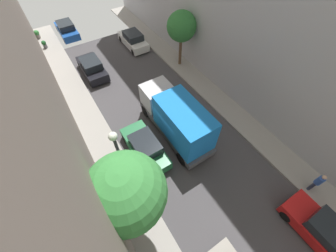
# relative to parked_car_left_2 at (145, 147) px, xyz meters

# --- Properties ---
(ground) EXTENTS (32.00, 32.00, 0.00)m
(ground) POSITION_rel_parked_car_left_2_xyz_m (2.70, 0.18, -0.72)
(ground) COLOR #423F42
(sidewalk_left) EXTENTS (2.00, 44.00, 0.15)m
(sidewalk_left) POSITION_rel_parked_car_left_2_xyz_m (-2.30, 0.18, -0.64)
(sidewalk_left) COLOR gray
(sidewalk_left) RESTS_ON ground
(sidewalk_right) EXTENTS (2.00, 44.00, 0.15)m
(sidewalk_right) POSITION_rel_parked_car_left_2_xyz_m (7.70, 0.18, -0.64)
(sidewalk_right) COLOR gray
(sidewalk_right) RESTS_ON ground
(parked_car_left_2) EXTENTS (1.78, 4.20, 1.57)m
(parked_car_left_2) POSITION_rel_parked_car_left_2_xyz_m (0.00, 0.00, 0.00)
(parked_car_left_2) COLOR #1E6638
(parked_car_left_2) RESTS_ON ground
(parked_car_left_3) EXTENTS (1.78, 4.20, 1.57)m
(parked_car_left_3) POSITION_rel_parked_car_left_2_xyz_m (0.00, 10.35, 0.00)
(parked_car_left_3) COLOR black
(parked_car_left_3) RESTS_ON ground
(parked_car_left_4) EXTENTS (1.78, 4.20, 1.57)m
(parked_car_left_4) POSITION_rel_parked_car_left_2_xyz_m (0.00, 18.67, 0.00)
(parked_car_left_4) COLOR #194799
(parked_car_left_4) RESTS_ON ground
(parked_car_right_1) EXTENTS (1.78, 4.20, 1.57)m
(parked_car_right_1) POSITION_rel_parked_car_left_2_xyz_m (5.40, -9.59, 0.00)
(parked_car_right_1) COLOR red
(parked_car_right_1) RESTS_ON ground
(parked_car_right_2) EXTENTS (1.78, 4.20, 1.57)m
(parked_car_right_2) POSITION_rel_parked_car_left_2_xyz_m (5.40, 12.62, 0.00)
(parked_car_right_2) COLOR white
(parked_car_right_2) RESTS_ON ground
(delivery_truck) EXTENTS (2.26, 6.60, 3.38)m
(delivery_truck) POSITION_rel_parked_car_left_2_xyz_m (2.70, 0.26, 1.07)
(delivery_truck) COLOR #4C4C51
(delivery_truck) RESTS_ON ground
(pedestrian) EXTENTS (0.40, 0.36, 1.72)m
(pedestrian) POSITION_rel_parked_car_left_2_xyz_m (7.30, -7.71, 0.35)
(pedestrian) COLOR #2D334C
(pedestrian) RESTS_ON sidewalk_right
(street_tree_0) EXTENTS (3.24, 3.24, 6.32)m
(street_tree_0) POSITION_rel_parked_car_left_2_xyz_m (-2.50, -3.82, 4.09)
(street_tree_0) COLOR brown
(street_tree_0) RESTS_ON sidewalk_left
(street_tree_1) EXTENTS (2.57, 2.57, 5.02)m
(street_tree_1) POSITION_rel_parked_car_left_2_xyz_m (7.73, 7.13, 3.13)
(street_tree_1) COLOR brown
(street_tree_1) RESTS_ON sidewalk_right
(potted_plant_1) EXTENTS (0.54, 0.54, 0.86)m
(potted_plant_1) POSITION_rel_parked_car_left_2_xyz_m (-3.08, 19.75, -0.10)
(potted_plant_1) COLOR #B2A899
(potted_plant_1) RESTS_ON sidewalk_left
(potted_plant_2) EXTENTS (0.45, 0.45, 0.79)m
(potted_plant_2) POSITION_rel_parked_car_left_2_xyz_m (-2.87, 17.23, -0.15)
(potted_plant_2) COLOR slate
(potted_plant_2) RESTS_ON sidewalk_left
(potted_plant_3) EXTENTS (0.50, 0.50, 0.77)m
(potted_plant_3) POSITION_rel_parked_car_left_2_xyz_m (-3.04, -0.74, -0.16)
(potted_plant_3) COLOR slate
(potted_plant_3) RESTS_ON sidewalk_left
(lamp_post) EXTENTS (0.44, 0.44, 5.06)m
(lamp_post) POSITION_rel_parked_car_left_2_xyz_m (-1.90, -1.26, 2.80)
(lamp_post) COLOR #333338
(lamp_post) RESTS_ON sidewalk_left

